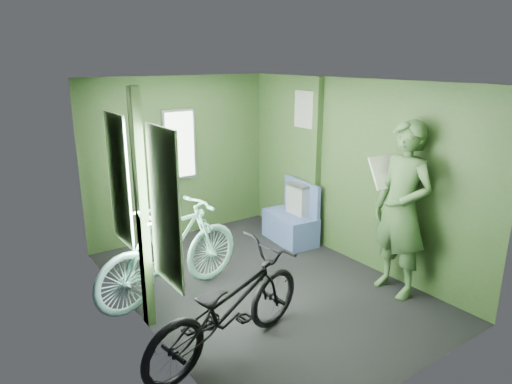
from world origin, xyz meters
TOP-DOWN VIEW (x-y plane):
  - room at (-0.04, 0.04)m, footprint 4.00×4.02m
  - bicycle_black at (-0.98, -0.87)m, footprint 1.89×1.05m
  - bicycle_mint at (-0.94, 0.34)m, footprint 1.87×0.84m
  - passenger at (1.15, -0.98)m, footprint 0.51×0.78m
  - waste_box at (1.26, 0.80)m, footprint 0.25×0.35m
  - bench_seat at (1.14, 0.84)m, footprint 0.54×0.86m

SIDE VIEW (x-z plane):
  - bicycle_black at x=-0.98m, z-range -0.49..0.49m
  - bicycle_mint at x=-0.94m, z-range -0.55..0.55m
  - bench_seat at x=1.14m, z-range -0.18..0.69m
  - waste_box at x=1.26m, z-range 0.00..0.84m
  - passenger at x=1.15m, z-range 0.00..1.93m
  - room at x=-0.04m, z-range 0.28..2.59m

